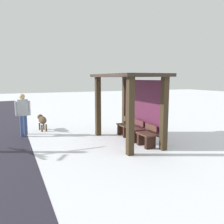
% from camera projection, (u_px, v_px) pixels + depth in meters
% --- Properties ---
extents(ground_plane, '(60.00, 60.00, 0.00)m').
position_uv_depth(ground_plane, '(127.00, 142.00, 8.22)').
color(ground_plane, white).
extents(bus_shelter, '(3.07, 1.64, 2.38)m').
position_uv_depth(bus_shelter, '(132.00, 93.00, 8.05)').
color(bus_shelter, '#342818').
rests_on(bus_shelter, ground).
extents(bench_left_inside, '(0.69, 0.36, 0.73)m').
position_uv_depth(bench_left_inside, '(125.00, 128.00, 9.02)').
color(bench_left_inside, '#4B3725').
rests_on(bench_left_inside, ground).
extents(bench_center_inside, '(0.69, 0.40, 0.75)m').
position_uv_depth(bench_center_inside, '(135.00, 132.00, 8.30)').
color(bench_center_inside, '#572D2D').
rests_on(bench_center_inside, ground).
extents(bench_right_inside, '(0.69, 0.40, 0.73)m').
position_uv_depth(bench_right_inside, '(147.00, 138.00, 7.59)').
color(bench_right_inside, '#4F2E25').
rests_on(bench_right_inside, ground).
extents(person_walking, '(0.50, 0.57, 1.63)m').
position_uv_depth(person_walking, '(23.00, 112.00, 9.00)').
color(person_walking, '#ADB1B6').
rests_on(person_walking, ground).
extents(dog, '(1.07, 0.36, 0.64)m').
position_uv_depth(dog, '(42.00, 120.00, 9.98)').
color(dog, '#513B26').
rests_on(dog, ground).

